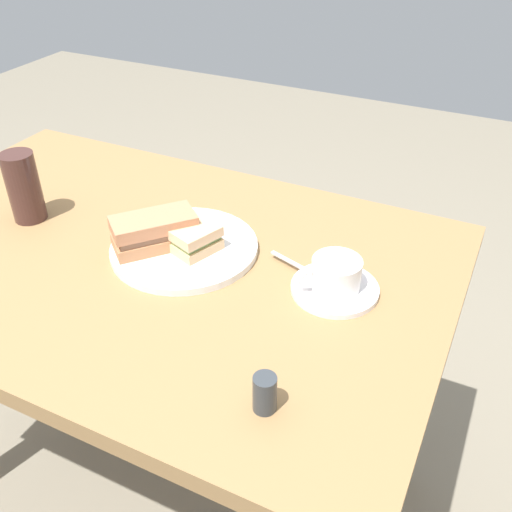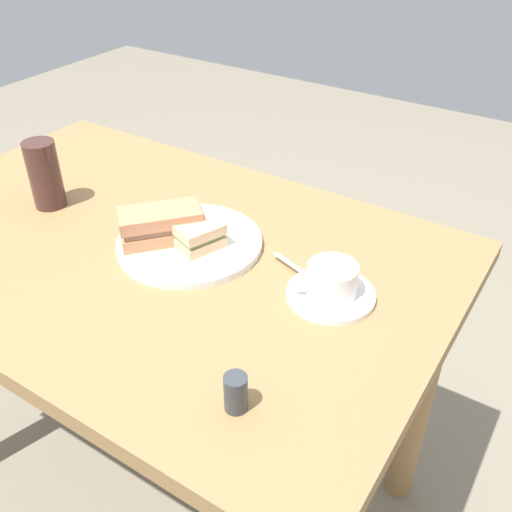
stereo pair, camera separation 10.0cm
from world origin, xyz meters
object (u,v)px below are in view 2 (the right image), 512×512
Objects in this scene: sandwich_back at (161,225)px; drinking_glass at (45,174)px; spoon at (300,270)px; sandwich_front at (192,230)px; coffee_saucer at (331,295)px; salt_shaker at (236,393)px; dining_table at (155,296)px; sandwich_plate at (190,243)px; coffee_cup at (331,279)px.

sandwich_back is 0.30m from drinking_glass.
sandwich_front is at bearing 7.62° from spoon.
coffee_saucer is 2.61× the size of salt_shaker.
sandwich_front is at bearing -155.18° from dining_table.
sandwich_plate is at bearing 23.23° from sandwich_front.
drinking_glass reaches higher than salt_shaker.
dining_table is 11.97× the size of coffee_cup.
spoon is (-0.29, -0.06, 0.14)m from dining_table.
spoon is 1.73× the size of salt_shaker.
sandwich_front is at bearing 0.71° from coffee_cup.
coffee_saucer reaches higher than dining_table.
coffee_saucer is at bearing -179.09° from sandwich_front.
sandwich_front is at bearing -173.97° from drinking_glass.
sandwich_front is 1.42× the size of coffee_cup.
dining_table is 8.03× the size of drinking_glass.
spoon is 0.56m from drinking_glass.
salt_shaker is at bearing 136.17° from sandwich_front.
coffee_cup is at bearing -178.78° from sandwich_plate.
coffee_saucer is at bearing -138.91° from coffee_cup.
sandwich_front reaches higher than sandwich_plate.
sandwich_plate is 2.88× the size of coffee_cup.
drinking_glass is at bearing -20.54° from salt_shaker.
sandwich_front is 1.37× the size of spoon.
spoon is (-0.22, -0.03, 0.01)m from sandwich_plate.
sandwich_plate is (-0.07, -0.03, 0.13)m from dining_table.
drinking_glass reaches higher than coffee_cup.
drinking_glass reaches higher than sandwich_front.
drinking_glass is (0.56, 0.06, 0.06)m from spoon.
sandwich_front is 0.91× the size of coffee_saucer.
sandwich_back is at bearing 11.99° from spoon.
sandwich_front is 0.84× the size of sandwich_back.
spoon is (0.07, -0.02, -0.03)m from coffee_cup.
sandwich_back is at bearing 5.30° from coffee_cup.
sandwich_back is 0.33m from coffee_cup.
salt_shaker is (-0.00, 0.28, 0.02)m from coffee_saucer.
drinking_glass reaches higher than sandwich_plate.
salt_shaker is (-0.36, 0.24, 0.16)m from dining_table.
sandwich_back reaches higher than sandwich_front.
sandwich_plate is at bearing -155.04° from dining_table.
coffee_cup is (-0.36, -0.04, 0.17)m from dining_table.
dining_table is 19.98× the size of salt_shaker.
sandwich_back is 1.69× the size of coffee_cup.
sandwich_front is 0.95× the size of drinking_glass.
coffee_saucer is 0.63m from drinking_glass.
coffee_saucer is 0.28m from salt_shaker.
dining_table is at bearing 18.23° from sandwich_back.
coffee_cup reaches higher than coffee_saucer.
sandwich_plate is at bearing -42.93° from salt_shaker.
salt_shaker is at bearing 147.05° from dining_table.
salt_shaker reaches higher than sandwich_plate.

